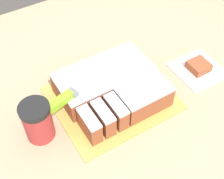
% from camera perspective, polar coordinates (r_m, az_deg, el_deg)
% --- Properties ---
extents(countertop, '(1.40, 1.10, 0.93)m').
position_cam_1_polar(countertop, '(1.36, 1.58, -12.27)').
color(countertop, tan).
rests_on(countertop, ground_plane).
extents(cake_board, '(0.34, 0.29, 0.01)m').
position_cam_1_polar(cake_board, '(0.93, -0.00, -1.57)').
color(cake_board, gold).
rests_on(cake_board, countertop).
extents(cake, '(0.28, 0.23, 0.07)m').
position_cam_1_polar(cake, '(0.90, 0.14, 0.30)').
color(cake, '#994C2D').
rests_on(cake, cake_board).
extents(knife, '(0.35, 0.12, 0.02)m').
position_cam_1_polar(knife, '(0.83, -8.44, -1.50)').
color(knife, silver).
rests_on(knife, cake).
extents(coffee_cup, '(0.08, 0.08, 0.12)m').
position_cam_1_polar(coffee_cup, '(0.83, -13.44, -5.64)').
color(coffee_cup, '#B23333').
rests_on(coffee_cup, countertop).
extents(paper_napkin, '(0.15, 0.15, 0.01)m').
position_cam_1_polar(paper_napkin, '(1.05, 15.39, 3.50)').
color(paper_napkin, white).
rests_on(paper_napkin, countertop).
extents(brownie, '(0.06, 0.06, 0.03)m').
position_cam_1_polar(brownie, '(1.04, 15.57, 4.12)').
color(brownie, '#994C2D').
rests_on(brownie, paper_napkin).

